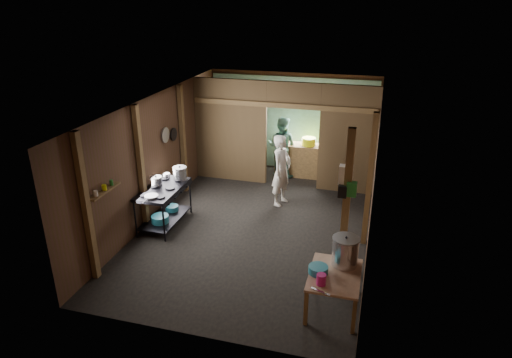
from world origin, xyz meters
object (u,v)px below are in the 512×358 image
(stock_pot, at_px, (345,252))
(prep_table, at_px, (334,291))
(pink_bucket, at_px, (321,279))
(yellow_tub, at_px, (309,142))
(gas_range, at_px, (164,206))
(stove_pot_large, at_px, (180,174))
(cook, at_px, (282,170))

(stock_pot, bearing_deg, prep_table, -109.81)
(pink_bucket, relative_size, yellow_tub, 0.47)
(stock_pot, relative_size, pink_bucket, 2.90)
(gas_range, xyz_separation_m, stove_pot_large, (0.17, 0.50, 0.55))
(prep_table, relative_size, cook, 0.64)
(gas_range, relative_size, stock_pot, 2.89)
(pink_bucket, bearing_deg, stove_pot_large, 142.09)
(prep_table, bearing_deg, yellow_tub, 103.64)
(stock_pot, xyz_separation_m, cook, (-1.70, 3.16, -0.03))
(stock_pot, height_order, pink_bucket, stock_pot)
(gas_range, distance_m, stove_pot_large, 0.76)
(stove_pot_large, relative_size, pink_bucket, 1.82)
(cook, bearing_deg, gas_range, 143.98)
(prep_table, xyz_separation_m, stove_pot_large, (-3.54, 2.31, 0.66))
(prep_table, xyz_separation_m, stock_pot, (0.11, 0.30, 0.54))
(stove_pot_large, xyz_separation_m, stock_pot, (3.65, -2.01, -0.12))
(prep_table, bearing_deg, stove_pot_large, 146.89)
(prep_table, xyz_separation_m, cook, (-1.59, 3.46, 0.51))
(cook, bearing_deg, pink_bucket, -143.18)
(stove_pot_large, height_order, stock_pot, stove_pot_large)
(yellow_tub, bearing_deg, stock_pot, -74.45)
(cook, bearing_deg, stock_pot, -135.61)
(gas_range, distance_m, cook, 2.71)
(gas_range, distance_m, pink_bucket, 4.14)
(stove_pot_large, height_order, pink_bucket, stove_pot_large)
(prep_table, distance_m, stock_pot, 0.62)
(pink_bucket, bearing_deg, prep_table, 62.41)
(stove_pot_large, relative_size, stock_pot, 0.63)
(prep_table, bearing_deg, stock_pot, 70.19)
(stock_pot, bearing_deg, pink_bucket, -113.96)
(stock_pot, distance_m, cook, 3.59)
(gas_range, height_order, stock_pot, stock_pot)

